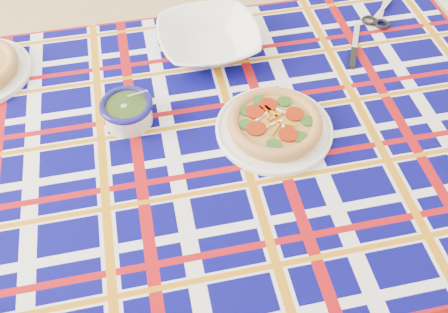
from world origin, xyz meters
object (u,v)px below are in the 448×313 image
object	(u,v)px
dining_table	(205,159)
serving_bowl	(209,40)
main_focaccia_plate	(275,123)
pesto_bowl	(127,110)

from	to	relation	value
dining_table	serving_bowl	size ratio (longest dim) A/B	5.89
main_focaccia_plate	serving_bowl	xyz separation A→B (m)	(-0.07, 0.30, 0.01)
main_focaccia_plate	dining_table	bearing A→B (deg)	173.82
pesto_bowl	serving_bowl	world-z (taller)	pesto_bowl
dining_table	pesto_bowl	world-z (taller)	pesto_bowl
main_focaccia_plate	serving_bowl	bearing A→B (deg)	103.24
dining_table	pesto_bowl	distance (m)	0.20
dining_table	pesto_bowl	size ratio (longest dim) A/B	12.77
serving_bowl	pesto_bowl	bearing A→B (deg)	-140.03
main_focaccia_plate	pesto_bowl	world-z (taller)	pesto_bowl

